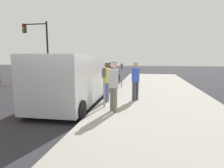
{
  "coord_description": "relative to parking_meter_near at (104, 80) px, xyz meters",
  "views": [
    {
      "loc": [
        2.93,
        -5.99,
        2.05
      ],
      "look_at": [
        1.65,
        0.93,
        1.05
      ],
      "focal_mm": 30.43,
      "sensor_mm": 36.0,
      "label": 1
    }
  ],
  "objects": [
    {
      "name": "parked_van",
      "position": [
        -1.5,
        0.76,
        -0.03
      ],
      "size": [
        2.21,
        5.24,
        2.15
      ],
      "color": "#BCBCC1",
      "rests_on": "ground"
    },
    {
      "name": "pedestrian_in_gray",
      "position": [
        0.45,
        -0.54,
        -0.01
      ],
      "size": [
        0.34,
        0.34,
        1.77
      ],
      "color": "#726656",
      "rests_on": "sidewalk_slab"
    },
    {
      "name": "pedestrian_in_blue",
      "position": [
        1.09,
        1.43,
        -0.06
      ],
      "size": [
        0.34,
        0.34,
        1.7
      ],
      "color": "#383D47",
      "rests_on": "sidewalk_slab"
    },
    {
      "name": "sidewalk_slab",
      "position": [
        2.15,
        -0.93,
        -1.11
      ],
      "size": [
        5.0,
        32.0,
        0.15
      ],
      "primitive_type": "cube",
      "color": "#9E998E",
      "rests_on": "ground"
    },
    {
      "name": "ground_plane",
      "position": [
        -1.35,
        -0.93,
        -1.18
      ],
      "size": [
        80.0,
        80.0,
        0.0
      ],
      "primitive_type": "plane",
      "color": "#2D2D33"
    },
    {
      "name": "pedestrian_in_yellow",
      "position": [
        -0.09,
        0.94,
        -0.06
      ],
      "size": [
        0.34,
        0.36,
        1.7
      ],
      "color": "#4C608C",
      "rests_on": "sidewalk_slab"
    },
    {
      "name": "parking_meter_far",
      "position": [
        0.0,
        5.01,
        0.0
      ],
      "size": [
        0.14,
        0.18,
        1.52
      ],
      "color": "gray",
      "rests_on": "sidewalk_slab"
    },
    {
      "name": "traffic_light_corner",
      "position": [
        -8.18,
        9.15,
        2.34
      ],
      "size": [
        2.48,
        0.42,
        5.2
      ],
      "color": "black",
      "rests_on": "ground"
    },
    {
      "name": "parked_sedan_ahead",
      "position": [
        -1.72,
        7.79,
        -0.43
      ],
      "size": [
        2.01,
        4.43,
        1.65
      ],
      "color": "navy",
      "rests_on": "ground"
    },
    {
      "name": "parking_meter_near",
      "position": [
        0.0,
        0.0,
        0.0
      ],
      "size": [
        0.14,
        0.18,
        1.52
      ],
      "color": "gray",
      "rests_on": "sidewalk_slab"
    }
  ]
}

